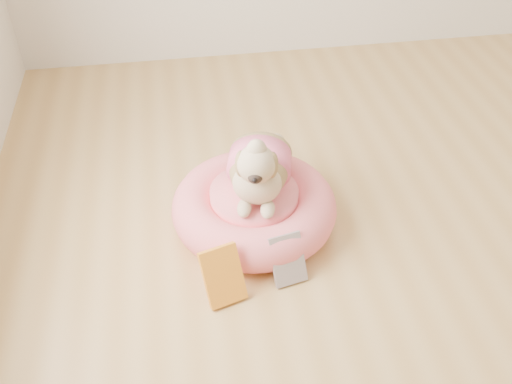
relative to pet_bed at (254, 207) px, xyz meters
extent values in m
plane|color=tan|center=(0.81, -0.65, -0.09)|extent=(4.50, 4.50, 0.00)
cylinder|color=#FF637D|center=(0.00, 0.00, -0.03)|extent=(0.51, 0.51, 0.11)
torus|color=#FF637D|center=(0.00, 0.00, 0.00)|extent=(0.70, 0.70, 0.18)
cylinder|color=#FF637D|center=(0.00, 0.00, 0.05)|extent=(0.37, 0.37, 0.10)
cube|color=yellow|center=(-0.18, -0.38, 0.02)|extent=(0.18, 0.17, 0.21)
cube|color=white|center=(0.08, -0.33, 0.00)|extent=(0.15, 0.14, 0.18)
camera|label=1|loc=(-0.29, -1.80, 1.62)|focal=40.00mm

